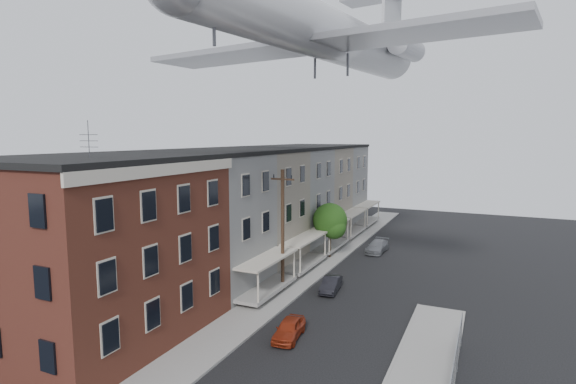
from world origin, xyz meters
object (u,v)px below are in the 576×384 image
at_px(car_mid, 331,284).
at_px(street_tree, 331,222).
at_px(car_far, 377,246).
at_px(airplane, 328,34).
at_px(utility_pole, 283,229).
at_px(car_near, 289,329).

bearing_deg(car_mid, street_tree, 102.64).
xyz_separation_m(car_far, airplane, (-1.08, -12.03, 17.92)).
xyz_separation_m(utility_pole, airplane, (2.72, 1.85, 13.82)).
distance_m(utility_pole, street_tree, 10.00).
distance_m(street_tree, car_mid, 9.57).
xyz_separation_m(utility_pole, street_tree, (0.33, 9.92, -1.22)).
bearing_deg(airplane, car_far, 84.88).
bearing_deg(airplane, street_tree, 106.52).
distance_m(street_tree, car_far, 6.00).
bearing_deg(utility_pole, car_mid, 21.55).
height_order(utility_pole, car_far, utility_pole).
xyz_separation_m(utility_pole, car_near, (3.67, -7.00, -4.12)).
bearing_deg(utility_pole, car_near, -62.36).
relative_size(utility_pole, airplane, 0.29).
bearing_deg(car_mid, utility_pole, -164.92).
bearing_deg(street_tree, car_far, 48.73).
xyz_separation_m(car_near, car_far, (0.13, 20.88, 0.03)).
bearing_deg(car_near, street_tree, 94.41).
height_order(utility_pole, airplane, airplane).
bearing_deg(street_tree, airplane, -73.48).
bearing_deg(car_mid, car_far, 81.31).
relative_size(utility_pole, car_near, 2.78).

